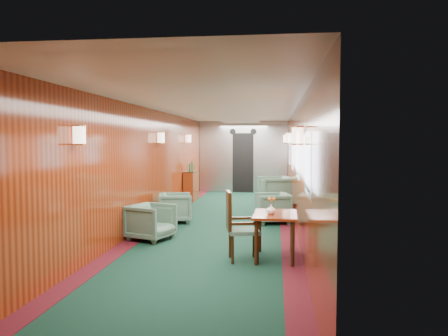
% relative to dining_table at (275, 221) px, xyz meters
% --- Properties ---
extents(room, '(12.00, 12.10, 2.40)m').
position_rel_dining_table_xyz_m(room, '(-1.10, 2.48, 1.07)').
color(room, '#0D2F20').
rests_on(room, ground).
extents(bulkhead, '(2.98, 0.17, 2.39)m').
position_rel_dining_table_xyz_m(bulkhead, '(-1.10, 8.39, 0.62)').
color(bulkhead, '#B0B2B7').
rests_on(bulkhead, ground).
extents(windows_right, '(0.02, 8.60, 0.80)m').
position_rel_dining_table_xyz_m(windows_right, '(0.39, 2.73, 0.89)').
color(windows_right, '#A5A8AC').
rests_on(windows_right, ground).
extents(wall_sconces, '(2.97, 7.97, 0.25)m').
position_rel_dining_table_xyz_m(wall_sconces, '(-1.10, 3.04, 1.23)').
color(wall_sconces, '#FBE2C4').
rests_on(wall_sconces, ground).
extents(dining_table, '(0.65, 0.91, 0.67)m').
position_rel_dining_table_xyz_m(dining_table, '(0.00, 0.00, 0.00)').
color(dining_table, maroon).
rests_on(dining_table, ground).
extents(side_chair, '(0.52, 0.54, 1.01)m').
position_rel_dining_table_xyz_m(side_chair, '(-0.55, -0.17, -0.02)').
color(side_chair, '#1E473A').
rests_on(side_chair, ground).
extents(credenza, '(0.30, 0.97, 1.14)m').
position_rel_dining_table_xyz_m(credenza, '(-2.44, 6.06, -0.12)').
color(credenza, maroon).
rests_on(credenza, ground).
extents(flower_vase, '(0.14, 0.14, 0.14)m').
position_rel_dining_table_xyz_m(flower_vase, '(-0.06, -0.07, 0.18)').
color(flower_vase, white).
rests_on(flower_vase, dining_table).
extents(armchair_left_near, '(0.88, 0.87, 0.63)m').
position_rel_dining_table_xyz_m(armchair_left_near, '(-2.15, 0.98, -0.25)').
color(armchair_left_near, '#1E473A').
rests_on(armchair_left_near, ground).
extents(armchair_left_far, '(0.82, 0.81, 0.62)m').
position_rel_dining_table_xyz_m(armchair_left_far, '(-2.11, 2.67, -0.25)').
color(armchair_left_far, '#1E473A').
rests_on(armchair_left_far, ground).
extents(armchair_right_near, '(0.82, 0.81, 0.64)m').
position_rel_dining_table_xyz_m(armchair_right_near, '(-0.06, 2.82, -0.24)').
color(armchair_right_near, '#1E473A').
rests_on(armchair_right_near, ground).
extents(armchair_right_far, '(1.04, 1.02, 0.79)m').
position_rel_dining_table_xyz_m(armchair_right_far, '(-0.01, 5.35, -0.17)').
color(armchair_right_far, '#1E473A').
rests_on(armchair_right_far, ground).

